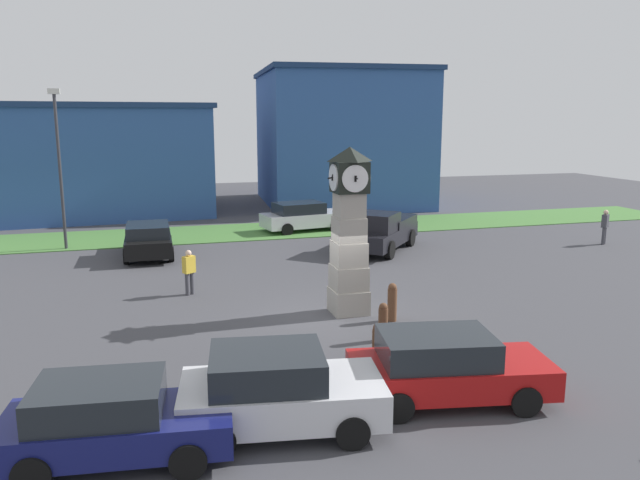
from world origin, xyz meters
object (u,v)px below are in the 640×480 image
Objects in this scene: car_far_lot at (148,239)px; pedestrian_by_cars at (605,225)px; car_near_tower at (278,390)px; clock_tower at (349,234)px; bollard_far_row at (378,340)px; pickup_truck at (379,230)px; car_by_building at (446,367)px; bollard_near_tower at (392,302)px; bollard_mid_row at (383,322)px; street_lamp_near_road at (59,159)px; car_silver_hatch at (303,216)px; car_navy_sedan at (112,420)px; pedestrian_near_bench at (189,270)px.

pedestrian_by_cars is at bearing -8.84° from car_far_lot.
car_near_tower is 16.67m from car_far_lot.
pedestrian_by_cars is at bearing 23.82° from clock_tower.
car_near_tower is at bearing -82.62° from car_far_lot.
bollard_far_row is 12.92m from pickup_truck.
bollard_far_row is at bearing 99.57° from car_by_building.
pedestrian_by_cars is (15.09, 13.05, 0.18)m from car_by_building.
bollard_near_tower is at bearing 79.57° from car_by_building.
bollard_near_tower is 0.26× the size of car_by_building.
car_far_lot is at bearing 109.67° from car_by_building.
pedestrian_by_cars is at bearing 31.78° from bollard_mid_row.
street_lamp_near_road is (-5.77, 19.16, 3.30)m from car_near_tower.
car_silver_hatch reaches higher than car_far_lot.
car_silver_hatch reaches higher than bollard_far_row.
car_silver_hatch is at bearing 81.48° from bollard_far_row.
street_lamp_near_road is at bearing 106.76° from car_near_tower.
bollard_far_row is 0.21× the size of car_navy_sedan.
clock_tower is 1.23× the size of car_near_tower.
street_lamp_near_road is (-4.87, 9.17, 3.22)m from pedestrian_near_bench.
pedestrian_by_cars reaches higher than pedestrian_near_bench.
bollard_far_row is 4.40m from car_near_tower.
bollard_near_tower is at bearing -58.40° from car_far_lot.
pickup_truck is at bearing 70.95° from bollard_near_tower.
pedestrian_near_bench is (-4.67, 6.02, 0.34)m from bollard_mid_row.
street_lamp_near_road is at bearing -172.48° from car_silver_hatch.
car_navy_sedan is 10.47m from pedestrian_near_bench.
street_lamp_near_road is at bearing 116.54° from car_by_building.
car_far_lot is 6.66m from pedestrian_near_bench.
bollard_far_row is at bearing -59.56° from pedestrian_near_bench.
car_silver_hatch is 12.22m from street_lamp_near_road.
car_by_building is at bearing -100.43° from bollard_near_tower.
car_far_lot is at bearing -152.54° from car_silver_hatch.
clock_tower is at bearing -59.66° from car_far_lot.
bollard_far_row is 0.57× the size of pedestrian_near_bench.
bollard_near_tower is 10.05m from pickup_truck.
bollard_mid_row reaches higher than bollard_far_row.
pedestrian_near_bench is at bearing 115.18° from car_by_building.
pedestrian_near_bench is at bearing -150.56° from pickup_truck.
bollard_near_tower is at bearing -151.11° from pedestrian_by_cars.
pedestrian_by_cars is (15.11, 6.67, -1.55)m from clock_tower.
car_by_building reaches higher than bollard_near_tower.
street_lamp_near_road is (-3.63, 2.63, 3.35)m from car_far_lot.
car_by_building is 1.04× the size of car_far_lot.
pickup_truck reaches higher than car_near_tower.
bollard_near_tower is 0.16× the size of street_lamp_near_road.
pickup_truck is at bearing -16.96° from street_lamp_near_road.
car_silver_hatch is 2.86× the size of pedestrian_by_cars.
pedestrian_near_bench is at bearing 95.17° from car_near_tower.
car_navy_sedan is at bearing -148.17° from pedestrian_by_cars.
car_silver_hatch is 6.08m from pickup_truck.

